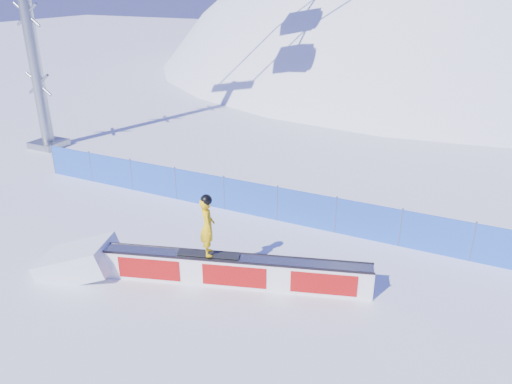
% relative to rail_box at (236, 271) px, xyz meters
% --- Properties ---
extents(ground, '(160.00, 160.00, 0.00)m').
position_rel_rail_box_xyz_m(ground, '(0.45, -0.54, -0.42)').
color(ground, white).
rests_on(ground, ground).
extents(snow_hill, '(64.00, 64.00, 64.00)m').
position_rel_rail_box_xyz_m(snow_hill, '(0.45, 41.46, -18.42)').
color(snow_hill, white).
rests_on(snow_hill, ground).
extents(safety_fence, '(22.05, 0.05, 1.30)m').
position_rel_rail_box_xyz_m(safety_fence, '(0.45, 3.96, 0.19)').
color(safety_fence, blue).
rests_on(safety_fence, ground).
extents(rail_box, '(6.86, 2.53, 0.84)m').
position_rel_rail_box_xyz_m(rail_box, '(0.00, 0.00, 0.00)').
color(rail_box, white).
rests_on(rail_box, ground).
extents(snow_ramp, '(2.43, 1.90, 1.33)m').
position_rel_rail_box_xyz_m(snow_ramp, '(-4.20, -1.29, -0.42)').
color(snow_ramp, white).
rests_on(snow_ramp, ground).
extents(snowboarder, '(1.64, 0.76, 1.70)m').
position_rel_rail_box_xyz_m(snowboarder, '(-0.68, -0.21, 1.26)').
color(snowboarder, black).
rests_on(snowboarder, rail_box).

